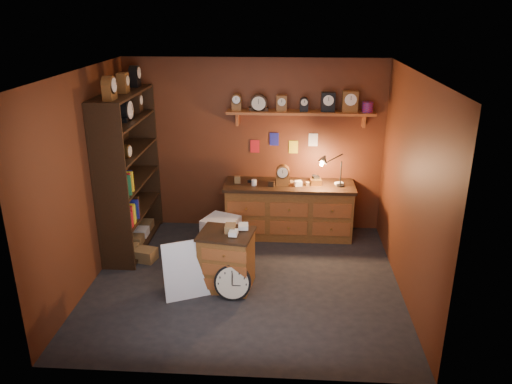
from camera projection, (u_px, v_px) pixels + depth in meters
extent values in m
plane|color=black|center=(245.00, 281.00, 6.58)|extent=(4.00, 4.00, 0.00)
cube|color=#5A2A15|center=(254.00, 146.00, 7.79)|extent=(4.00, 0.02, 2.70)
cube|color=#5A2A15|center=(227.00, 253.00, 4.42)|extent=(4.00, 0.02, 2.70)
cube|color=#5A2A15|center=(85.00, 182.00, 6.23)|extent=(0.02, 3.60, 2.70)
cube|color=#5A2A15|center=(410.00, 189.00, 5.98)|extent=(0.02, 3.60, 2.70)
cube|color=beige|center=(243.00, 73.00, 5.63)|extent=(4.00, 3.60, 0.02)
cube|color=#974C20|center=(300.00, 113.00, 7.40)|extent=(2.20, 0.30, 0.04)
cube|color=#974C20|center=(237.00, 119.00, 7.57)|extent=(0.04, 0.16, 0.20)
cube|color=#974C20|center=(364.00, 120.00, 7.45)|extent=(0.04, 0.16, 0.20)
cylinder|color=#B21419|center=(368.00, 107.00, 7.31)|extent=(0.16, 0.16, 0.15)
cube|color=#B4161D|center=(264.00, 147.00, 7.77)|extent=(0.14, 0.01, 0.20)
cube|color=navy|center=(283.00, 139.00, 7.71)|extent=(0.14, 0.01, 0.20)
cube|color=yellow|center=(302.00, 147.00, 7.73)|extent=(0.14, 0.01, 0.20)
cube|color=silver|center=(322.00, 140.00, 7.67)|extent=(0.14, 0.01, 0.20)
cube|color=black|center=(114.00, 172.00, 7.21)|extent=(0.03, 1.60, 2.30)
cube|color=black|center=(111.00, 191.00, 6.47)|extent=(0.45, 0.03, 2.30)
cube|color=black|center=(144.00, 157.00, 7.92)|extent=(0.45, 0.03, 2.30)
cube|color=black|center=(136.00, 241.00, 7.58)|extent=(0.43, 1.54, 0.03)
cube|color=black|center=(133.00, 211.00, 7.41)|extent=(0.43, 1.54, 0.03)
cube|color=black|center=(130.00, 182.00, 7.25)|extent=(0.43, 1.54, 0.03)
cube|color=black|center=(127.00, 152.00, 7.09)|extent=(0.43, 1.54, 0.03)
cube|color=black|center=(124.00, 121.00, 6.93)|extent=(0.43, 1.54, 0.03)
cube|color=black|center=(122.00, 94.00, 6.80)|extent=(0.43, 1.54, 0.03)
cube|color=brown|center=(289.00, 211.00, 7.79)|extent=(1.93, 0.60, 0.80)
cube|color=black|center=(289.00, 185.00, 7.64)|extent=(1.99, 0.66, 0.05)
cube|color=#974C20|center=(289.00, 219.00, 7.50)|extent=(1.85, 0.02, 0.52)
cylinder|color=black|center=(340.00, 186.00, 7.53)|extent=(0.12, 0.12, 0.02)
cylinder|color=black|center=(341.00, 174.00, 7.47)|extent=(0.02, 0.02, 0.38)
cylinder|color=black|center=(334.00, 159.00, 7.36)|extent=(0.27, 0.09, 0.14)
cone|color=black|center=(324.00, 162.00, 7.35)|extent=(0.18, 0.14, 0.18)
cube|color=brown|center=(227.00, 261.00, 6.35)|extent=(0.69, 0.61, 0.73)
cube|color=black|center=(226.00, 234.00, 6.22)|extent=(0.74, 0.65, 0.03)
cube|color=#974C20|center=(224.00, 271.00, 6.10)|extent=(0.56, 0.10, 0.62)
cylinder|color=black|center=(233.00, 282.00, 6.12)|extent=(0.46, 0.15, 0.46)
cylinder|color=beige|center=(232.00, 283.00, 6.09)|extent=(0.40, 0.09, 0.40)
cube|color=black|center=(232.00, 279.00, 6.06)|extent=(0.01, 0.04, 0.15)
cube|color=black|center=(236.00, 286.00, 6.09)|extent=(0.10, 0.01, 0.01)
cube|color=silver|center=(188.00, 296.00, 6.25)|extent=(0.58, 0.37, 0.75)
cube|color=silver|center=(221.00, 233.00, 7.41)|extent=(0.60, 0.60, 0.48)
cube|color=black|center=(219.00, 240.00, 7.19)|extent=(0.37, 0.17, 0.38)
cube|color=brown|center=(146.00, 255.00, 7.09)|extent=(0.33, 0.30, 0.17)
cube|color=white|center=(215.00, 263.00, 6.92)|extent=(0.29, 0.30, 0.12)
cube|color=brown|center=(199.00, 256.00, 7.07)|extent=(0.28, 0.27, 0.16)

